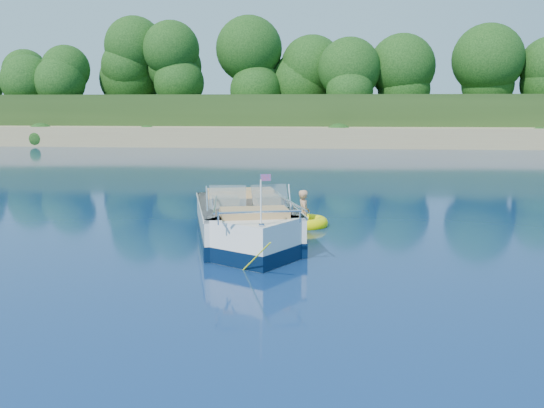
{
  "coord_description": "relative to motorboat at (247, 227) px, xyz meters",
  "views": [
    {
      "loc": [
        0.23,
        -10.65,
        3.2
      ],
      "look_at": [
        -1.12,
        3.59,
        0.85
      ],
      "focal_mm": 40.0,
      "sensor_mm": 36.0,
      "label": 1
    }
  ],
  "objects": [
    {
      "name": "shoreline",
      "position": [
        1.65,
        60.77,
        0.58
      ],
      "size": [
        170.0,
        59.0,
        6.0
      ],
      "color": "tan",
      "rests_on": "ground"
    },
    {
      "name": "boy",
      "position": [
        1.22,
        2.19,
        -0.39
      ],
      "size": [
        0.45,
        0.76,
        1.41
      ],
      "primitive_type": "imported",
      "rotation": [
        0.0,
        -0.17,
        1.76
      ],
      "color": "tan",
      "rests_on": "ground"
    },
    {
      "name": "treeline",
      "position": [
        1.69,
        38.01,
        5.15
      ],
      "size": [
        150.0,
        7.12,
        8.19
      ],
      "color": "black",
      "rests_on": "ground"
    },
    {
      "name": "ground",
      "position": [
        1.65,
        -3.0,
        -0.39
      ],
      "size": [
        160.0,
        160.0,
        0.0
      ],
      "primitive_type": "plane",
      "color": "#091F41",
      "rests_on": "ground"
    },
    {
      "name": "motorboat",
      "position": [
        0.0,
        0.0,
        0.0
      ],
      "size": [
        3.11,
        5.95,
        2.02
      ],
      "rotation": [
        0.0,
        0.0,
        0.25
      ],
      "color": "white",
      "rests_on": "ground"
    },
    {
      "name": "tow_tube",
      "position": [
        1.24,
        2.23,
        -0.31
      ],
      "size": [
        1.56,
        1.56,
        0.33
      ],
      "rotation": [
        0.0,
        0.0,
        0.28
      ],
      "color": "#FFF700",
      "rests_on": "ground"
    }
  ]
}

